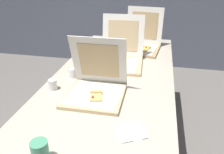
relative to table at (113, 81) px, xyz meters
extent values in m
cube|color=#BCB29E|center=(0.00, 0.00, 0.03)|extent=(0.90, 2.05, 0.03)
cylinder|color=gray|center=(-0.38, 0.95, -0.34)|extent=(0.04, 0.04, 0.72)
cylinder|color=gray|center=(0.38, 0.95, -0.34)|extent=(0.04, 0.04, 0.72)
cube|color=tan|center=(-0.05, -0.34, 0.06)|extent=(0.37, 0.37, 0.02)
cube|color=silver|center=(-0.05, -0.33, 0.07)|extent=(0.35, 0.35, 0.00)
cube|color=white|center=(-0.05, -0.21, 0.25)|extent=(0.37, 0.11, 0.35)
cube|color=tan|center=(-0.05, -0.22, 0.25)|extent=(0.26, 0.08, 0.25)
cube|color=#E0B266|center=(-0.03, -0.38, 0.08)|extent=(0.09, 0.11, 0.01)
cube|color=tan|center=(-0.04, -0.34, 0.08)|extent=(0.08, 0.04, 0.02)
sphere|color=red|center=(-0.05, -0.41, 0.09)|extent=(0.02, 0.02, 0.02)
cube|color=tan|center=(0.02, 0.18, 0.06)|extent=(0.38, 0.38, 0.02)
cube|color=silver|center=(0.01, 0.17, 0.07)|extent=(0.30, 0.30, 0.00)
cube|color=white|center=(0.01, 0.40, 0.25)|extent=(0.37, 0.10, 0.36)
cube|color=tan|center=(0.01, 0.39, 0.25)|extent=(0.27, 0.07, 0.26)
cylinder|color=white|center=(0.02, 0.21, 0.10)|extent=(0.03, 0.03, 0.00)
cylinder|color=white|center=(0.03, 0.21, 0.09)|extent=(0.01, 0.00, 0.03)
cylinder|color=white|center=(0.02, 0.22, 0.09)|extent=(0.00, 0.00, 0.03)
cylinder|color=white|center=(0.02, 0.20, 0.09)|extent=(0.00, 0.00, 0.03)
cube|color=tan|center=(0.14, 0.60, 0.06)|extent=(0.40, 0.40, 0.02)
cube|color=silver|center=(0.13, 0.61, 0.07)|extent=(0.37, 0.37, 0.00)
cube|color=white|center=(0.16, 0.80, 0.25)|extent=(0.37, 0.09, 0.36)
cube|color=tan|center=(0.16, 0.79, 0.25)|extent=(0.26, 0.06, 0.26)
cube|color=#E5B74C|center=(0.19, 0.57, 0.08)|extent=(0.11, 0.15, 0.01)
cube|color=tan|center=(0.21, 0.63, 0.08)|extent=(0.08, 0.05, 0.02)
sphere|color=#2D6628|center=(0.20, 0.59, 0.09)|extent=(0.02, 0.02, 0.02)
cylinder|color=white|center=(-0.29, -0.10, 0.09)|extent=(0.06, 0.06, 0.07)
cylinder|color=white|center=(-0.36, -0.30, 0.09)|extent=(0.06, 0.06, 0.07)
cylinder|color=#4C9E75|center=(-0.14, -0.90, 0.10)|extent=(0.07, 0.07, 0.10)
cube|color=white|center=(0.22, -0.64, 0.05)|extent=(0.13, 0.13, 0.00)
cube|color=white|center=(0.22, -0.63, 0.05)|extent=(0.19, 0.19, 0.00)
camera|label=1|loc=(0.31, -1.56, 0.82)|focal=37.01mm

